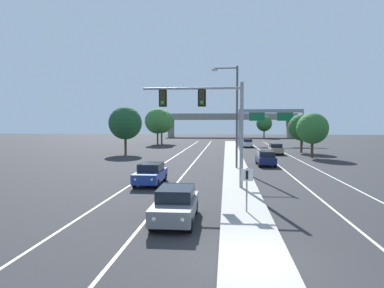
# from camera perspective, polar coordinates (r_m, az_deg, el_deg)

# --- Properties ---
(ground_plane) EXTENTS (260.00, 260.00, 0.00)m
(ground_plane) POSITION_cam_1_polar(r_m,az_deg,el_deg) (12.00, 10.49, -18.93)
(ground_plane) COLOR #28282B
(median_island) EXTENTS (2.40, 110.00, 0.15)m
(median_island) POSITION_cam_1_polar(r_m,az_deg,el_deg) (29.42, 7.58, -5.32)
(median_island) COLOR #9E9B93
(median_island) RESTS_ON ground
(lane_stripe_oncoming_center) EXTENTS (0.14, 100.00, 0.01)m
(lane_stripe_oncoming_center) POSITION_cam_1_polar(r_m,az_deg,el_deg) (36.53, -0.18, -3.68)
(lane_stripe_oncoming_center) COLOR silver
(lane_stripe_oncoming_center) RESTS_ON ground
(lane_stripe_receding_center) EXTENTS (0.14, 100.00, 0.01)m
(lane_stripe_receding_center) POSITION_cam_1_polar(r_m,az_deg,el_deg) (36.78, 14.58, -3.74)
(lane_stripe_receding_center) COLOR silver
(lane_stripe_receding_center) RESTS_ON ground
(edge_stripe_left) EXTENTS (0.14, 100.00, 0.01)m
(edge_stripe_left) POSITION_cam_1_polar(r_m,az_deg,el_deg) (37.02, -5.28, -3.60)
(edge_stripe_left) COLOR silver
(edge_stripe_left) RESTS_ON ground
(edge_stripe_right) EXTENTS (0.14, 100.00, 0.01)m
(edge_stripe_right) POSITION_cam_1_polar(r_m,az_deg,el_deg) (37.43, 19.58, -3.71)
(edge_stripe_right) COLOR silver
(edge_stripe_right) RESTS_ON ground
(overhead_signal_mast) EXTENTS (6.91, 0.44, 7.20)m
(overhead_signal_mast) POSITION_cam_1_polar(r_m,az_deg,el_deg) (23.53, 3.04, 5.26)
(overhead_signal_mast) COLOR gray
(overhead_signal_mast) RESTS_ON median_island
(median_sign_post) EXTENTS (0.60, 0.10, 2.20)m
(median_sign_post) POSITION_cam_1_polar(r_m,az_deg,el_deg) (17.30, 9.13, -6.47)
(median_sign_post) COLOR gray
(median_sign_post) RESTS_ON median_island
(street_lamp_median) EXTENTS (2.58, 0.28, 10.00)m
(street_lamp_median) POSITION_cam_1_polar(r_m,az_deg,el_deg) (34.02, 7.13, 5.54)
(street_lamp_median) COLOR #4C4C51
(street_lamp_median) RESTS_ON median_island
(car_oncoming_grey) EXTENTS (1.85, 4.48, 1.58)m
(car_oncoming_grey) POSITION_cam_1_polar(r_m,az_deg,el_deg) (16.12, -2.74, -9.95)
(car_oncoming_grey) COLOR slate
(car_oncoming_grey) RESTS_ON ground
(car_oncoming_blue) EXTENTS (1.83, 4.47, 1.58)m
(car_oncoming_blue) POSITION_cam_1_polar(r_m,az_deg,el_deg) (25.77, -6.91, -4.89)
(car_oncoming_blue) COLOR navy
(car_oncoming_blue) RESTS_ON ground
(car_receding_navy) EXTENTS (1.85, 4.48, 1.58)m
(car_receding_navy) POSITION_cam_1_polar(r_m,az_deg,el_deg) (37.52, 12.17, -2.31)
(car_receding_navy) COLOR #141E4C
(car_receding_navy) RESTS_ON ground
(car_receding_tan) EXTENTS (1.84, 4.48, 1.58)m
(car_receding_tan) POSITION_cam_1_polar(r_m,az_deg,el_deg) (51.61, 13.75, -0.77)
(car_receding_tan) COLOR tan
(car_receding_tan) RESTS_ON ground
(car_receding_white) EXTENTS (1.91, 4.50, 1.58)m
(car_receding_white) POSITION_cam_1_polar(r_m,az_deg,el_deg) (65.65, 9.26, 0.18)
(car_receding_white) COLOR silver
(car_receding_white) RESTS_ON ground
(highway_sign_gantry) EXTENTS (13.28, 0.42, 7.50)m
(highway_sign_gantry) POSITION_cam_1_polar(r_m,az_deg,el_deg) (72.75, 13.01, 4.67)
(highway_sign_gantry) COLOR gray
(highway_sign_gantry) RESTS_ON ground
(overpass_bridge) EXTENTS (42.40, 6.40, 7.65)m
(overpass_bridge) POSITION_cam_1_polar(r_m,az_deg,el_deg) (111.92, 6.24, 4.10)
(overpass_bridge) COLOR gray
(overpass_bridge) RESTS_ON ground
(tree_far_right_a) EXTENTS (4.70, 4.70, 6.79)m
(tree_far_right_a) POSITION_cam_1_polar(r_m,az_deg,el_deg) (105.37, 11.94, 3.35)
(tree_far_right_a) COLOR #4C3823
(tree_far_right_a) RESTS_ON ground
(tree_far_right_c) EXTENTS (4.14, 4.14, 5.98)m
(tree_far_right_c) POSITION_cam_1_polar(r_m,az_deg,el_deg) (55.63, 17.83, 2.65)
(tree_far_right_c) COLOR #4C3823
(tree_far_right_c) RESTS_ON ground
(tree_far_left_a) EXTENTS (5.21, 5.21, 7.53)m
(tree_far_left_a) POSITION_cam_1_polar(r_m,az_deg,el_deg) (76.08, -5.09, 3.75)
(tree_far_left_a) COLOR #4C3823
(tree_far_left_a) RESTS_ON ground
(tree_far_right_b) EXTENTS (4.11, 4.11, 5.94)m
(tree_far_right_b) POSITION_cam_1_polar(r_m,az_deg,el_deg) (47.72, 19.44, 2.47)
(tree_far_right_b) COLOR #4C3823
(tree_far_right_b) RESTS_ON ground
(tree_far_left_b) EXTENTS (5.30, 5.30, 7.67)m
(tree_far_left_b) POSITION_cam_1_polar(r_m,az_deg,el_deg) (71.75, -5.77, 3.84)
(tree_far_left_b) COLOR #4C3823
(tree_far_left_b) RESTS_ON ground
(tree_far_left_c) EXTENTS (4.84, 4.84, 7.01)m
(tree_far_left_c) POSITION_cam_1_polar(r_m,az_deg,el_deg) (51.06, -11.06, 3.44)
(tree_far_left_c) COLOR #4C3823
(tree_far_left_c) RESTS_ON ground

